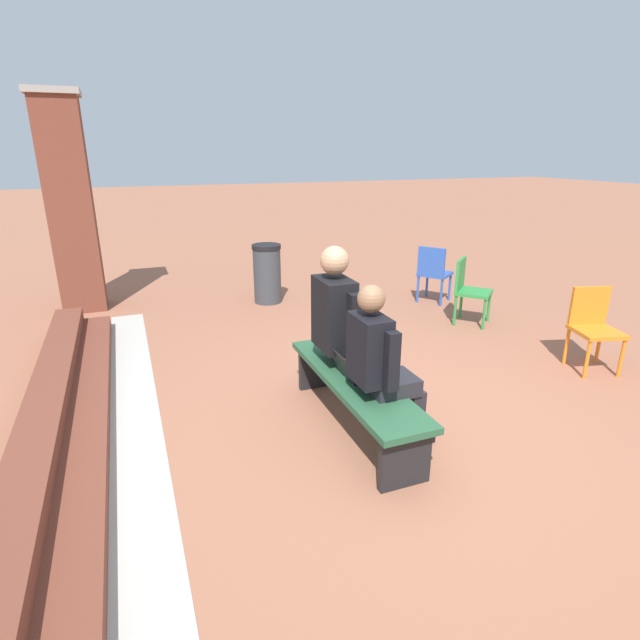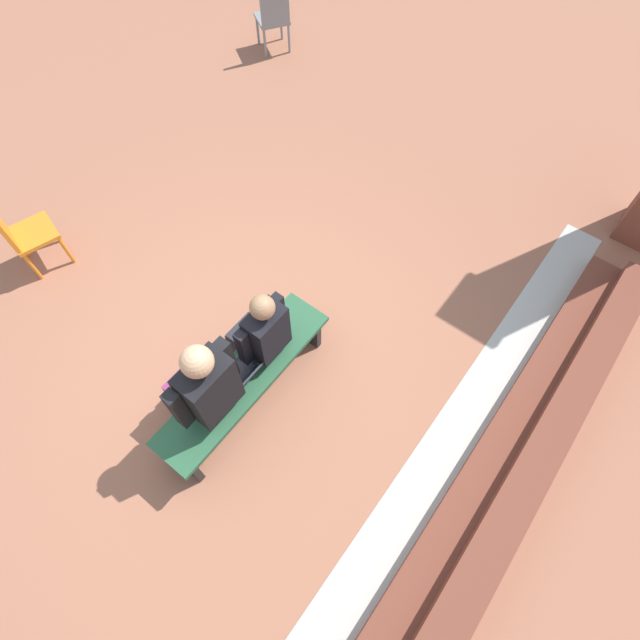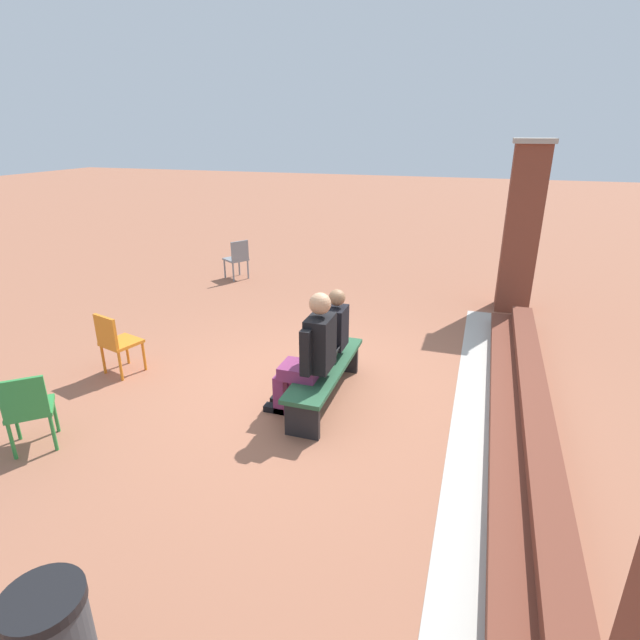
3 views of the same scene
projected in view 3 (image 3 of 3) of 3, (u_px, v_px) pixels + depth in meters
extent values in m
plane|color=#9E6047|center=(315.00, 391.00, 6.15)|extent=(60.00, 60.00, 0.00)
cube|color=#B7B2A8|center=(470.00, 423.00, 5.46)|extent=(7.49, 0.40, 0.01)
cube|color=brown|center=(519.00, 426.00, 5.29)|extent=(6.69, 0.60, 0.15)
cube|color=brown|center=(537.00, 416.00, 5.19)|extent=(6.69, 0.30, 0.15)
cube|color=brown|center=(521.00, 231.00, 8.46)|extent=(0.56, 0.56, 2.80)
cube|color=gray|center=(535.00, 141.00, 7.95)|extent=(0.64, 0.64, 0.08)
cube|color=#285638|center=(326.00, 368.00, 5.79)|extent=(1.80, 0.44, 0.05)
cube|color=black|center=(344.00, 357.00, 6.58)|extent=(0.06, 0.37, 0.40)
cube|color=black|center=(302.00, 420.00, 5.16)|extent=(0.06, 0.37, 0.40)
cube|color=#232328|center=(321.00, 349.00, 6.08)|extent=(0.30, 0.36, 0.12)
cube|color=#232328|center=(310.00, 365.00, 6.31)|extent=(0.10, 0.11, 0.45)
cube|color=black|center=(306.00, 378.00, 6.39)|extent=(0.10, 0.21, 0.06)
cube|color=#232328|center=(305.00, 370.00, 6.17)|extent=(0.10, 0.11, 0.45)
cube|color=black|center=(301.00, 384.00, 6.25)|extent=(0.10, 0.21, 0.06)
cube|color=black|center=(337.00, 327.00, 5.92)|extent=(0.34, 0.21, 0.50)
cube|color=#195133|center=(328.00, 329.00, 5.96)|extent=(0.04, 0.01, 0.30)
cube|color=black|center=(337.00, 322.00, 6.13)|extent=(0.08, 0.09, 0.42)
cube|color=black|center=(326.00, 335.00, 5.75)|extent=(0.08, 0.09, 0.42)
sphere|color=#8C6647|center=(337.00, 298.00, 5.78)|extent=(0.20, 0.20, 0.20)
cube|color=#7F2D5B|center=(300.00, 371.00, 5.52)|extent=(0.36, 0.42, 0.15)
cube|color=#7F2D5B|center=(286.00, 387.00, 5.77)|extent=(0.12, 0.13, 0.45)
cube|color=black|center=(282.00, 400.00, 5.86)|extent=(0.12, 0.25, 0.07)
cube|color=#7F2D5B|center=(280.00, 395.00, 5.60)|extent=(0.12, 0.13, 0.45)
cube|color=black|center=(275.00, 408.00, 5.69)|extent=(0.12, 0.25, 0.07)
cube|color=black|center=(320.00, 343.00, 5.32)|extent=(0.40, 0.25, 0.59)
cube|color=black|center=(321.00, 335.00, 5.58)|extent=(0.10, 0.11, 0.50)
cube|color=black|center=(306.00, 353.00, 5.13)|extent=(0.10, 0.11, 0.50)
sphere|color=tan|center=(320.00, 304.00, 5.16)|extent=(0.23, 0.23, 0.23)
cube|color=black|center=(322.00, 365.00, 5.78)|extent=(0.32, 0.22, 0.02)
cube|color=#2D2D33|center=(321.00, 364.00, 5.78)|extent=(0.29, 0.15, 0.00)
cube|color=black|center=(334.00, 358.00, 5.70)|extent=(0.32, 0.07, 0.19)
cube|color=#33519E|center=(333.00, 358.00, 5.70)|extent=(0.28, 0.06, 0.17)
cube|color=#2D893D|center=(30.00, 409.00, 4.95)|extent=(0.59, 0.59, 0.04)
cube|color=#2D893D|center=(23.00, 398.00, 4.71)|extent=(0.30, 0.32, 0.40)
cylinder|color=#2D893D|center=(55.00, 415.00, 5.25)|extent=(0.04, 0.04, 0.40)
cylinder|color=#2D893D|center=(16.00, 423.00, 5.12)|extent=(0.04, 0.04, 0.40)
cylinder|color=#2D893D|center=(53.00, 433.00, 4.94)|extent=(0.04, 0.04, 0.40)
cylinder|color=#2D893D|center=(12.00, 441.00, 4.81)|extent=(0.04, 0.04, 0.40)
cube|color=gray|center=(236.00, 259.00, 10.61)|extent=(0.58, 0.58, 0.04)
cube|color=gray|center=(240.00, 251.00, 10.40)|extent=(0.36, 0.25, 0.40)
cylinder|color=gray|center=(239.00, 266.00, 10.93)|extent=(0.04, 0.04, 0.40)
cylinder|color=gray|center=(225.00, 269.00, 10.72)|extent=(0.04, 0.04, 0.40)
cylinder|color=gray|center=(248.00, 269.00, 10.67)|extent=(0.04, 0.04, 0.40)
cylinder|color=gray|center=(233.00, 272.00, 10.46)|extent=(0.04, 0.04, 0.40)
cube|color=orange|center=(121.00, 343.00, 6.48)|extent=(0.52, 0.52, 0.04)
cube|color=orange|center=(106.00, 332.00, 6.26)|extent=(0.15, 0.39, 0.40)
cylinder|color=orange|center=(144.00, 356.00, 6.61)|extent=(0.04, 0.04, 0.40)
cylinder|color=orange|center=(127.00, 350.00, 6.80)|extent=(0.04, 0.04, 0.40)
cylinder|color=orange|center=(121.00, 366.00, 6.33)|extent=(0.04, 0.04, 0.40)
cylinder|color=orange|center=(103.00, 359.00, 6.52)|extent=(0.04, 0.04, 0.40)
cylinder|color=black|center=(42.00, 601.00, 2.47)|extent=(0.42, 0.42, 0.06)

